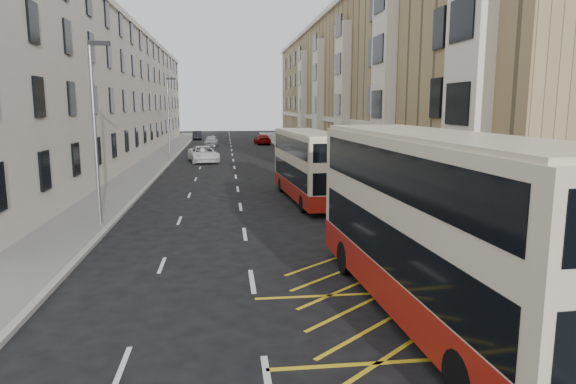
{
  "coord_description": "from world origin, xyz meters",
  "views": [
    {
      "loc": [
        -0.74,
        -11.37,
        5.44
      ],
      "look_at": [
        1.57,
        7.58,
        2.2
      ],
      "focal_mm": 32.0,
      "sensor_mm": 36.0,
      "label": 1
    }
  ],
  "objects": [
    {
      "name": "terrace_left",
      "position": [
        -13.43,
        45.5,
        6.52
      ],
      "size": [
        9.18,
        79.0,
        13.25
      ],
      "color": "beige",
      "rests_on": "ground"
    },
    {
      "name": "street_lamp_far",
      "position": [
        -6.35,
        42.0,
        4.64
      ],
      "size": [
        0.93,
        0.18,
        8.0
      ],
      "color": "gray",
      "rests_on": "pavement_left"
    },
    {
      "name": "kerb_left",
      "position": [
        -6.0,
        30.0,
        0.07
      ],
      "size": [
        0.25,
        120.0,
        0.15
      ],
      "primitive_type": "cube",
      "color": "#979691",
      "rests_on": "ground"
    },
    {
      "name": "street_lamp_near",
      "position": [
        -6.35,
        12.0,
        4.64
      ],
      "size": [
        0.93,
        0.18,
        8.0
      ],
      "color": "gray",
      "rests_on": "pavement_left"
    },
    {
      "name": "car_silver",
      "position": [
        -2.63,
        57.52,
        0.73
      ],
      "size": [
        2.0,
        4.36,
        1.45
      ],
      "primitive_type": "imported",
      "rotation": [
        0.0,
        0.0,
        -0.07
      ],
      "color": "#9FA2A7",
      "rests_on": "ground"
    },
    {
      "name": "car_dark",
      "position": [
        -5.2,
        72.36,
        0.68
      ],
      "size": [
        1.59,
        4.18,
        1.36
      ],
      "primitive_type": "imported",
      "rotation": [
        0.0,
        0.0,
        0.04
      ],
      "color": "black",
      "rests_on": "ground"
    },
    {
      "name": "pedestrian_near",
      "position": [
        7.53,
        0.05,
        0.99
      ],
      "size": [
        0.72,
        0.62,
        1.67
      ],
      "primitive_type": "imported",
      "rotation": [
        0.0,
        0.0,
        3.57
      ],
      "color": "black",
      "rests_on": "pavement_right"
    },
    {
      "name": "pavement_right",
      "position": [
        8.0,
        30.0,
        0.07
      ],
      "size": [
        4.0,
        120.0,
        0.15
      ],
      "primitive_type": "cube",
      "color": "slate",
      "rests_on": "ground"
    },
    {
      "name": "ground",
      "position": [
        0.0,
        0.0,
        0.0
      ],
      "size": [
        200.0,
        200.0,
        0.0
      ],
      "primitive_type": "plane",
      "color": "black",
      "rests_on": "ground"
    },
    {
      "name": "double_decker_rear",
      "position": [
        3.96,
        17.38,
        2.02
      ],
      "size": [
        2.96,
        10.09,
        3.97
      ],
      "rotation": [
        0.0,
        0.0,
        0.07
      ],
      "color": "beige",
      "rests_on": "ground"
    },
    {
      "name": "double_decker_front",
      "position": [
        4.49,
        0.65,
        2.42
      ],
      "size": [
        3.33,
        12.05,
        4.76
      ],
      "rotation": [
        0.0,
        0.0,
        0.05
      ],
      "color": "beige",
      "rests_on": "ground"
    },
    {
      "name": "kerb_right",
      "position": [
        6.0,
        30.0,
        0.07
      ],
      "size": [
        0.25,
        120.0,
        0.15
      ],
      "primitive_type": "cube",
      "color": "#979691",
      "rests_on": "ground"
    },
    {
      "name": "pedestrian_far",
      "position": [
        8.03,
        4.93,
        0.94
      ],
      "size": [
        0.96,
        0.48,
        1.57
      ],
      "primitive_type": "imported",
      "rotation": [
        0.0,
        0.0,
        3.04
      ],
      "color": "black",
      "rests_on": "pavement_right"
    },
    {
      "name": "guard_railing",
      "position": [
        6.25,
        5.75,
        0.86
      ],
      "size": [
        0.06,
        6.56,
        1.01
      ],
      "color": "red",
      "rests_on": "pavement_right"
    },
    {
      "name": "car_red",
      "position": [
        4.44,
        60.94,
        0.69
      ],
      "size": [
        2.33,
        4.88,
        1.37
      ],
      "primitive_type": "imported",
      "rotation": [
        0.0,
        0.0,
        3.23
      ],
      "color": "#8D0505",
      "rests_on": "ground"
    },
    {
      "name": "terrace_right",
      "position": [
        14.88,
        45.38,
        7.52
      ],
      "size": [
        10.75,
        79.0,
        15.25
      ],
      "color": "#9A8759",
      "rests_on": "ground"
    },
    {
      "name": "white_van",
      "position": [
        -2.88,
        38.78,
        0.76
      ],
      "size": [
        3.49,
        5.87,
        1.53
      ],
      "primitive_type": "imported",
      "rotation": [
        0.0,
        0.0,
        0.18
      ],
      "color": "white",
      "rests_on": "ground"
    },
    {
      "name": "pavement_left",
      "position": [
        -7.5,
        30.0,
        0.07
      ],
      "size": [
        3.0,
        120.0,
        0.15
      ],
      "primitive_type": "cube",
      "color": "slate",
      "rests_on": "ground"
    },
    {
      "name": "road_markings",
      "position": [
        0.0,
        45.0,
        0.01
      ],
      "size": [
        10.0,
        110.0,
        0.01
      ],
      "primitive_type": null,
      "color": "silver",
      "rests_on": "ground"
    }
  ]
}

